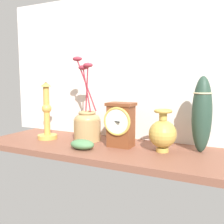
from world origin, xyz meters
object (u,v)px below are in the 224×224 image
(brass_vase_jar, at_px, (87,123))
(candlestick_tall_left, at_px, (47,108))
(mantel_clock, at_px, (120,124))
(brass_vase_bulbous, at_px, (163,133))
(tall_ceramic_vase, at_px, (202,114))

(brass_vase_jar, bearing_deg, candlestick_tall_left, -164.25)
(mantel_clock, distance_m, brass_vase_bulbous, 0.17)
(brass_vase_jar, bearing_deg, mantel_clock, -11.55)
(brass_vase_jar, bearing_deg, brass_vase_bulbous, -5.73)
(brass_vase_bulbous, relative_size, brass_vase_jar, 0.44)
(candlestick_tall_left, xyz_separation_m, brass_vase_jar, (0.18, 0.05, -0.06))
(mantel_clock, relative_size, brass_vase_jar, 0.48)
(candlestick_tall_left, bearing_deg, tall_ceramic_vase, 6.48)
(candlestick_tall_left, bearing_deg, brass_vase_jar, 15.75)
(brass_vase_jar, relative_size, tall_ceramic_vase, 1.30)
(mantel_clock, relative_size, tall_ceramic_vase, 0.63)
(brass_vase_bulbous, bearing_deg, mantel_clock, -179.53)
(mantel_clock, bearing_deg, tall_ceramic_vase, 11.45)
(brass_vase_bulbous, height_order, tall_ceramic_vase, tall_ceramic_vase)
(mantel_clock, xyz_separation_m, tall_ceramic_vase, (0.30, 0.06, 0.05))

